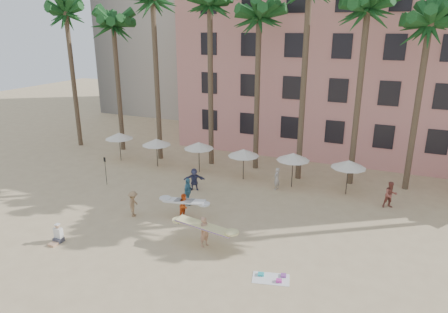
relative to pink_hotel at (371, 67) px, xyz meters
name	(u,v)px	position (x,y,z in m)	size (l,w,h in m)	color
ground	(177,261)	(-7.00, -26.00, -8.00)	(120.00, 120.00, 0.00)	#D1B789
pink_hotel	(371,67)	(0.00, 0.00, 0.00)	(35.00, 14.00, 16.00)	#DA8C85
palm_row	(276,9)	(-6.49, -11.00, 4.97)	(44.40, 5.40, 16.30)	brown
umbrella_row	(220,149)	(-10.00, -13.50, -5.67)	(22.50, 2.70, 2.73)	#332B23
beach_towel	(272,278)	(-1.98, -25.48, -7.97)	(1.99, 1.40, 0.14)	white
carrier_yellow	(205,230)	(-6.33, -24.03, -6.99)	(3.36, 0.89, 1.77)	tan
carrier_white	(184,205)	(-9.07, -21.35, -7.12)	(2.77, 0.93, 1.64)	#E55318
beachgoers	(230,190)	(-7.27, -18.03, -7.11)	(16.20, 9.06, 1.91)	#35395E
paddle	(105,167)	(-17.36, -18.78, -6.59)	(0.18, 0.04, 2.23)	black
seated_man	(58,236)	(-14.19, -26.95, -7.62)	(0.49, 0.85, 1.10)	#3F3F4C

